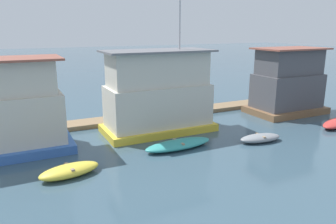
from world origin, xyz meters
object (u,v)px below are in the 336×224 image
object	(u,v)px
mooring_post_far_left	(122,115)
houseboat_yellow	(158,94)
dinghy_yellow	(70,171)
mooring_post_near_right	(5,130)
houseboat_blue	(10,111)
dinghy_grey	(260,138)
houseboat_brown	(288,84)
dinghy_teal	(179,144)

from	to	relation	value
mooring_post_far_left	houseboat_yellow	bearing A→B (deg)	-49.21
dinghy_yellow	mooring_post_far_left	size ratio (longest dim) A/B	1.82
dinghy_yellow	mooring_post_near_right	bearing A→B (deg)	111.82
houseboat_blue	houseboat_yellow	bearing A→B (deg)	-0.11
dinghy_grey	mooring_post_near_right	bearing A→B (deg)	153.84
houseboat_blue	mooring_post_near_right	size ratio (longest dim) A/B	4.48
dinghy_yellow	dinghy_grey	bearing A→B (deg)	-0.94
dinghy_yellow	dinghy_grey	xyz separation A→B (m)	(11.23, -0.18, -0.03)
houseboat_blue	houseboat_brown	size ratio (longest dim) A/B	1.04
houseboat_brown	houseboat_blue	bearing A→B (deg)	179.70
houseboat_blue	mooring_post_near_right	distance (m)	2.71
houseboat_yellow	dinghy_teal	size ratio (longest dim) A/B	2.06
mooring_post_near_right	dinghy_grey	bearing A→B (deg)	-26.16
houseboat_yellow	mooring_post_far_left	bearing A→B (deg)	130.79
mooring_post_far_left	mooring_post_near_right	world-z (taller)	mooring_post_far_left
dinghy_yellow	dinghy_teal	distance (m)	6.32
dinghy_teal	mooring_post_near_right	world-z (taller)	mooring_post_near_right
houseboat_yellow	dinghy_grey	world-z (taller)	houseboat_yellow
houseboat_blue	houseboat_yellow	xyz separation A→B (m)	(8.81, -0.02, 0.16)
houseboat_yellow	houseboat_brown	bearing A→B (deg)	-0.44
mooring_post_far_left	dinghy_yellow	bearing A→B (deg)	-125.48
houseboat_yellow	mooring_post_far_left	distance (m)	3.27
dinghy_teal	mooring_post_far_left	world-z (taller)	mooring_post_far_left
houseboat_blue	dinghy_teal	bearing A→B (deg)	-22.69
houseboat_blue	dinghy_teal	distance (m)	9.44
houseboat_yellow	mooring_post_near_right	size ratio (longest dim) A/B	6.28
dinghy_yellow	dinghy_grey	distance (m)	11.23
houseboat_yellow	mooring_post_far_left	xyz separation A→B (m)	(-1.83, 2.12, -1.68)
dinghy_grey	mooring_post_far_left	world-z (taller)	mooring_post_far_left
dinghy_teal	dinghy_grey	size ratio (longest dim) A/B	1.52
houseboat_blue	dinghy_grey	size ratio (longest dim) A/B	2.24
dinghy_teal	houseboat_blue	bearing A→B (deg)	157.31
dinghy_teal	dinghy_grey	xyz separation A→B (m)	(4.98, -1.16, 0.00)
houseboat_yellow	mooring_post_near_right	world-z (taller)	houseboat_yellow
houseboat_blue	dinghy_yellow	size ratio (longest dim) A/B	2.07
mooring_post_far_left	mooring_post_near_right	xyz separation A→B (m)	(-7.39, 0.00, -0.13)
dinghy_teal	mooring_post_near_right	size ratio (longest dim) A/B	3.05
houseboat_yellow	dinghy_yellow	size ratio (longest dim) A/B	2.91
houseboat_brown	dinghy_teal	world-z (taller)	houseboat_brown
dinghy_grey	houseboat_yellow	bearing A→B (deg)	134.80
dinghy_yellow	dinghy_teal	world-z (taller)	dinghy_yellow
houseboat_brown	mooring_post_near_right	world-z (taller)	houseboat_brown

